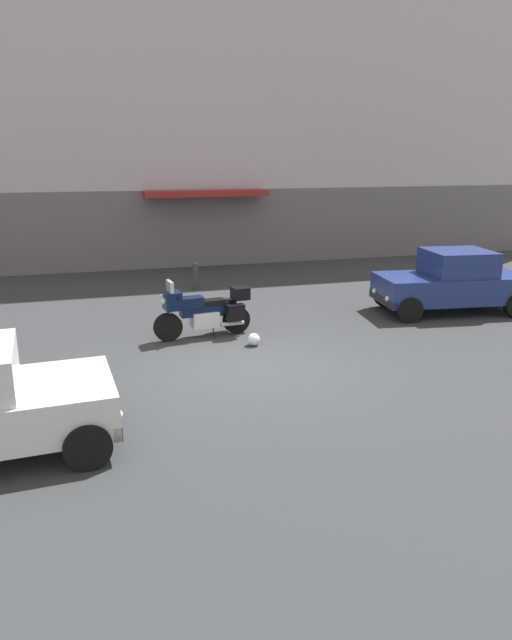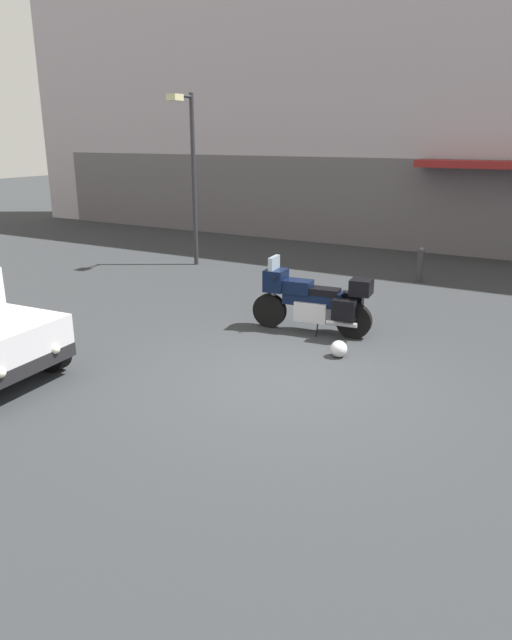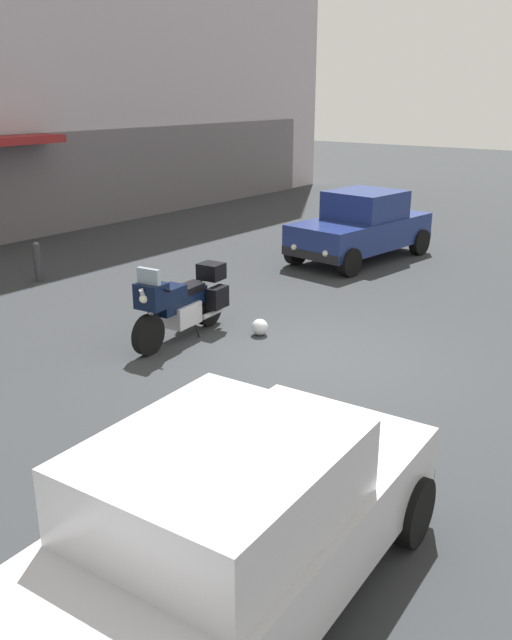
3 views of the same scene
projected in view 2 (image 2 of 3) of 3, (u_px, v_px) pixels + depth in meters
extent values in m
plane|color=#2D3033|center=(284.00, 380.00, 8.63)|extent=(80.00, 80.00, 0.00)
cube|color=#B2A8B2|center=(480.00, 11.00, 16.68)|extent=(34.25, 2.40, 13.77)
cube|color=#625C62|center=(451.00, 208.00, 17.34)|extent=(30.82, 0.12, 2.80)
cube|color=maroon|center=(498.00, 165.00, 16.01)|extent=(4.40, 1.10, 0.20)
cylinder|color=black|center=(270.00, 310.00, 10.94)|extent=(0.65, 0.21, 0.64)
cylinder|color=black|center=(354.00, 321.00, 10.33)|extent=(0.65, 0.21, 0.64)
cylinder|color=#B7B7BC|center=(271.00, 288.00, 10.80)|extent=(0.33, 0.10, 0.68)
cube|color=#B7B7BC|center=(313.00, 310.00, 10.59)|extent=(0.64, 0.46, 0.36)
cube|color=black|center=(313.00, 298.00, 10.52)|extent=(1.12, 0.40, 0.28)
cube|color=black|center=(298.00, 286.00, 10.58)|extent=(0.55, 0.39, 0.24)
cube|color=black|center=(324.00, 291.00, 10.40)|extent=(0.59, 0.36, 0.12)
cube|color=black|center=(276.00, 280.00, 10.72)|extent=(0.40, 0.48, 0.40)
cube|color=#8C9EAD|center=(274.00, 264.00, 10.64)|extent=(0.12, 0.41, 0.28)
sphere|color=#EAEACC|center=(267.00, 279.00, 10.78)|extent=(0.14, 0.14, 0.14)
cylinder|color=black|center=(280.00, 275.00, 10.65)|extent=(0.11, 0.62, 0.04)
cylinder|color=#B7B7BC|center=(341.00, 324.00, 10.23)|extent=(0.56, 0.15, 0.09)
cube|color=black|center=(344.00, 310.00, 10.05)|extent=(0.42, 0.24, 0.36)
cube|color=black|center=(352.00, 302.00, 10.54)|extent=(0.42, 0.24, 0.36)
cube|color=black|center=(361.00, 287.00, 10.10)|extent=(0.40, 0.44, 0.28)
cylinder|color=black|center=(317.00, 328.00, 10.46)|extent=(0.04, 0.13, 0.29)
sphere|color=silver|center=(339.00, 349.00, 9.48)|extent=(0.28, 0.28, 0.28)
cube|color=black|center=(28.00, 368.00, 7.97)|extent=(0.24, 1.76, 0.20)
cylinder|color=black|center=(51.00, 351.00, 8.89)|extent=(0.65, 0.26, 0.64)
sphere|color=silver|center=(55.00, 349.00, 8.33)|extent=(0.14, 0.14, 0.14)
sphere|color=silver|center=(1.00, 373.00, 7.50)|extent=(0.14, 0.14, 0.14)
cylinder|color=#2D2D33|center=(194.00, 182.00, 15.68)|extent=(0.12, 0.12, 4.53)
cylinder|color=#2D2D33|center=(183.00, 96.00, 14.74)|extent=(0.08, 0.70, 0.08)
cube|color=beige|center=(175.00, 97.00, 14.46)|extent=(0.28, 0.36, 0.16)
cylinder|color=#333338|center=(420.00, 266.00, 14.33)|extent=(0.16, 0.16, 0.78)
sphere|color=#333338|center=(421.00, 250.00, 14.21)|extent=(0.16, 0.16, 0.16)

